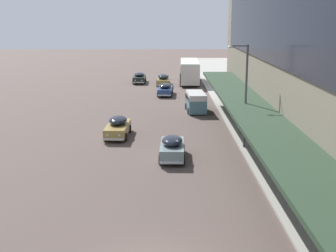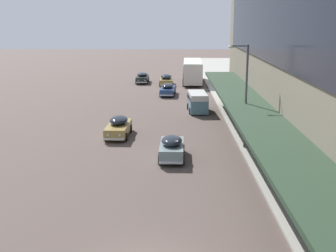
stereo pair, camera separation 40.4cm
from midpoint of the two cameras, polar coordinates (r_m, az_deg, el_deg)
The scene contains 9 objects.
transit_bus_kerbside_front at distance 67.86m, azimuth 3.19°, elevation 6.79°, with size 3.08×9.99×3.23m.
sedan_far_back at distance 68.49m, azimuth -2.97°, elevation 5.90°, with size 1.85×4.53×1.47m.
sedan_lead_near at distance 65.88m, azimuth -0.05°, elevation 5.65°, with size 1.94×4.75×1.57m.
sedan_oncoming_rear at distance 57.65m, azimuth 0.16°, elevation 4.51°, with size 2.00×4.81×1.49m.
sedan_second_mid at distance 38.18m, azimuth -5.75°, elevation -0.07°, with size 1.96×4.75×1.62m.
sedan_lead_mid at distance 32.01m, azimuth 0.83°, elevation -2.64°, with size 1.84×4.28×1.63m.
vw_van at distance 47.87m, azimuth 3.85°, elevation 3.08°, with size 2.06×4.63×1.96m.
pedestrian_at_kerb at distance 19.50m, azimuth 19.73°, elevation -13.16°, with size 0.62×0.33×1.86m.
street_lamp at distance 34.02m, azimuth 9.60°, elevation 4.46°, with size 1.50×0.28×7.48m.
Camera 2 is at (0.88, -16.37, 9.64)m, focal length 50.00 mm.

